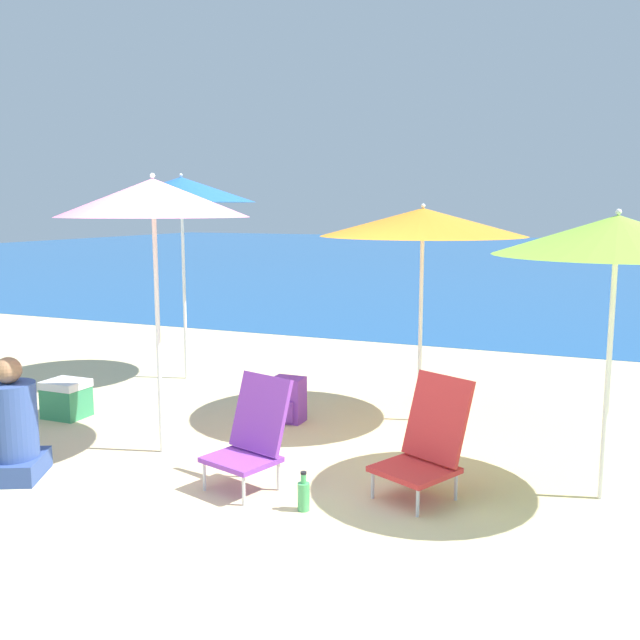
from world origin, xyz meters
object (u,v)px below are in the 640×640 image
beach_umbrella_lime (617,236)px  backpack_purple (288,400)px  beach_umbrella_pink (153,198)px  person_seated_near (12,430)px  beach_umbrella_blue (181,190)px  beach_chair_purple (252,434)px  cooler_box (66,399)px  beach_chair_red (427,441)px  beach_umbrella_orange (423,222)px  water_bottle (304,495)px

beach_umbrella_lime → backpack_purple: (-2.75, 0.78, -1.60)m
beach_umbrella_pink → person_seated_near: size_ratio=2.46×
beach_umbrella_lime → beach_umbrella_blue: 4.98m
beach_umbrella_lime → beach_chair_purple: size_ratio=2.50×
beach_umbrella_pink → person_seated_near: bearing=-127.0°
beach_chair_purple → beach_umbrella_lime: bearing=34.5°
backpack_purple → cooler_box: size_ratio=1.11×
beach_umbrella_pink → beach_chair_purple: (1.03, -0.35, -1.67)m
beach_umbrella_pink → beach_chair_red: bearing=-0.5°
beach_chair_purple → beach_chair_red: 1.24m
beach_umbrella_pink → beach_chair_purple: 1.99m
person_seated_near → cooler_box: person_seated_near is taller
backpack_purple → person_seated_near: bearing=-121.8°
person_seated_near → backpack_purple: person_seated_near is taller
beach_umbrella_lime → beach_umbrella_pink: beach_umbrella_pink is taller
beach_chair_red → cooler_box: (-3.65, 0.49, -0.20)m
beach_umbrella_orange → cooler_box: bearing=-158.9°
beach_umbrella_orange → cooler_box: size_ratio=5.30×
beach_chair_red → person_seated_near: person_seated_near is taller
beach_umbrella_lime → beach_chair_red: beach_umbrella_lime is taller
beach_umbrella_lime → water_bottle: size_ratio=7.38×
beach_chair_purple → cooler_box: beach_chair_purple is taller
beach_umbrella_blue → beach_chair_red: bearing=-33.2°
beach_umbrella_pink → beach_umbrella_blue: size_ratio=0.95×
beach_umbrella_blue → cooler_box: size_ratio=6.20×
cooler_box → water_bottle: bearing=-19.8°
beach_chair_purple → backpack_purple: size_ratio=1.87×
beach_umbrella_orange → beach_chair_red: size_ratio=2.44×
beach_umbrella_lime → backpack_purple: beach_umbrella_lime is taller
cooler_box → beach_umbrella_orange: bearing=21.1°
beach_umbrella_pink → beach_umbrella_blue: (-1.24, 2.25, 0.13)m
beach_umbrella_orange → water_bottle: (-0.17, -2.28, -1.75)m
beach_chair_red → person_seated_near: bearing=-137.9°
beach_umbrella_blue → backpack_purple: 2.91m
beach_umbrella_pink → backpack_purple: bearing=62.7°
beach_chair_red → water_bottle: (-0.68, -0.58, -0.28)m
beach_chair_red → backpack_purple: (-1.63, 1.18, -0.18)m
water_bottle → cooler_box: (-2.97, 1.07, 0.08)m
beach_chair_purple → water_bottle: (0.51, -0.25, -0.28)m
beach_umbrella_lime → beach_umbrella_pink: (-3.35, -0.38, 0.25)m
beach_umbrella_lime → cooler_box: size_ratio=5.18×
beach_umbrella_blue → beach_chair_red: beach_umbrella_blue is taller
beach_umbrella_orange → water_bottle: beach_umbrella_orange is taller
backpack_purple → cooler_box: backpack_purple is taller
water_bottle → beach_umbrella_lime: bearing=28.4°
beach_umbrella_blue → backpack_purple: beach_umbrella_blue is taller
beach_umbrella_orange → water_bottle: bearing=-94.2°
beach_chair_red → cooler_box: 3.68m
beach_chair_red → person_seated_near: 3.03m
beach_chair_red → water_bottle: bearing=-114.4°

